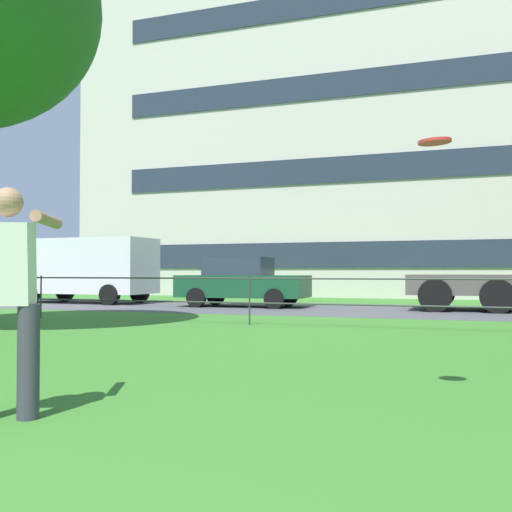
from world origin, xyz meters
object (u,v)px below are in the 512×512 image
Objects in this scene: panel_van_far_left at (84,267)px; car_dark_green_far_right at (242,282)px; person_thrower at (7,293)px; frisbee at (435,142)px; apartment_building_background at (479,100)px.

car_dark_green_far_right is at bearing -2.81° from panel_van_far_left.
car_dark_green_far_right is (6.07, -0.30, -0.49)m from panel_van_far_left.
person_thrower is at bearing -75.82° from car_dark_green_far_right.
frisbee reaches higher than person_thrower.
panel_van_far_left reaches higher than frisbee.
panel_van_far_left is (-12.55, 12.69, -0.88)m from frisbee.
car_dark_green_far_right is at bearing 104.18° from person_thrower.
person_thrower is at bearing -151.97° from frisbee.
person_thrower is 0.42× the size of car_dark_green_far_right.
person_thrower is 4.72× the size of frisbee.
panel_van_far_left is 19.68m from apartment_building_background.
panel_van_far_left is at bearing 134.69° from frisbee.
car_dark_green_far_right is 0.11× the size of apartment_building_background.
frisbee is 14.05m from car_dark_green_far_right.
apartment_building_background is at bearing 60.25° from car_dark_green_far_right.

